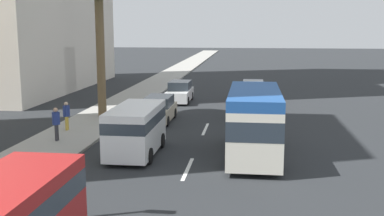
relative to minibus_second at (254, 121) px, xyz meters
name	(u,v)px	position (x,y,z in m)	size (l,w,h in m)	color
ground_plane	(215,107)	(13.23, 2.78, -1.71)	(198.00, 198.00, 0.00)	#26282B
sidewalk_right	(122,104)	(13.23, 9.94, -1.63)	(162.00, 3.67, 0.15)	#9E9B93
lane_stripe_mid	(188,169)	(-2.31, 2.78, -1.70)	(3.20, 0.16, 0.01)	silver
lane_stripe_far	(205,129)	(5.59, 2.78, -1.70)	(3.20, 0.16, 0.01)	silver
minibus_second	(254,121)	(0.00, 0.00, 0.00)	(6.87, 2.43, 3.11)	silver
car_third	(180,92)	(15.40, 5.79, -0.92)	(4.24, 1.83, 1.66)	white
car_fourth	(159,110)	(7.48, 5.95, -0.94)	(4.44, 1.79, 1.61)	beige
car_fifth	(253,91)	(16.59, -0.03, -0.92)	(4.36, 1.84, 1.67)	#A51E1E
car_sixth	(254,105)	(9.61, -0.09, -0.90)	(4.40, 1.84, 1.72)	silver
van_seventh	(136,127)	(-0.34, 5.48, -0.39)	(4.82, 2.09, 2.29)	white
pedestrian_near_lamp	(56,122)	(1.25, 10.08, -0.60)	(0.39, 0.37, 1.73)	#333338
pedestrian_mid_block	(67,115)	(3.71, 10.52, -0.67)	(0.38, 0.32, 1.62)	gold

